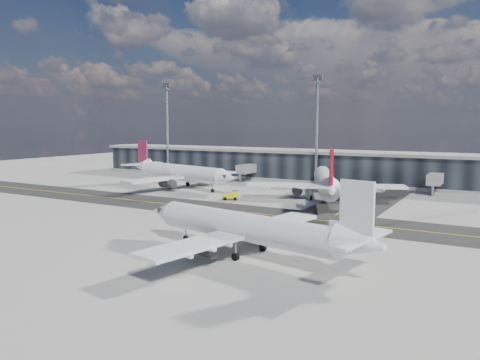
{
  "coord_description": "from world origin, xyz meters",
  "views": [
    {
      "loc": [
        43.98,
        -70.06,
        16.24
      ],
      "look_at": [
        -2.19,
        10.8,
        5.0
      ],
      "focal_mm": 35.0,
      "sensor_mm": 36.0,
      "label": 1
    }
  ],
  "objects_px": {
    "service_van": "(379,190)",
    "airliner_af": "(179,172)",
    "airliner_near": "(248,228)",
    "baggage_tug": "(232,195)",
    "airliner_redtail": "(326,182)"
  },
  "relations": [
    {
      "from": "airliner_af",
      "to": "service_van",
      "type": "height_order",
      "value": "airliner_af"
    },
    {
      "from": "airliner_near",
      "to": "baggage_tug",
      "type": "distance_m",
      "value": 42.5
    },
    {
      "from": "service_van",
      "to": "airliner_af",
      "type": "bearing_deg",
      "value": -161.17
    },
    {
      "from": "baggage_tug",
      "to": "service_van",
      "type": "bearing_deg",
      "value": 113.6
    },
    {
      "from": "airliner_near",
      "to": "baggage_tug",
      "type": "relative_size",
      "value": 9.84
    },
    {
      "from": "airliner_af",
      "to": "airliner_redtail",
      "type": "xyz_separation_m",
      "value": [
        39.25,
        -0.93,
        0.03
      ]
    },
    {
      "from": "baggage_tug",
      "to": "airliner_near",
      "type": "bearing_deg",
      "value": 9.66
    },
    {
      "from": "airliner_redtail",
      "to": "airliner_near",
      "type": "height_order",
      "value": "airliner_redtail"
    },
    {
      "from": "airliner_af",
      "to": "service_van",
      "type": "bearing_deg",
      "value": 123.65
    },
    {
      "from": "service_van",
      "to": "baggage_tug",
      "type": "bearing_deg",
      "value": -133.27
    },
    {
      "from": "airliner_near",
      "to": "baggage_tug",
      "type": "bearing_deg",
      "value": 44.09
    },
    {
      "from": "airliner_af",
      "to": "baggage_tug",
      "type": "height_order",
      "value": "airliner_af"
    },
    {
      "from": "airliner_af",
      "to": "baggage_tug",
      "type": "xyz_separation_m",
      "value": [
        21.72,
        -10.39,
        -2.85
      ]
    },
    {
      "from": "airliner_af",
      "to": "service_van",
      "type": "xyz_separation_m",
      "value": [
        46.37,
        16.31,
        -3.2
      ]
    },
    {
      "from": "airliner_redtail",
      "to": "service_van",
      "type": "distance_m",
      "value": 18.93
    }
  ]
}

